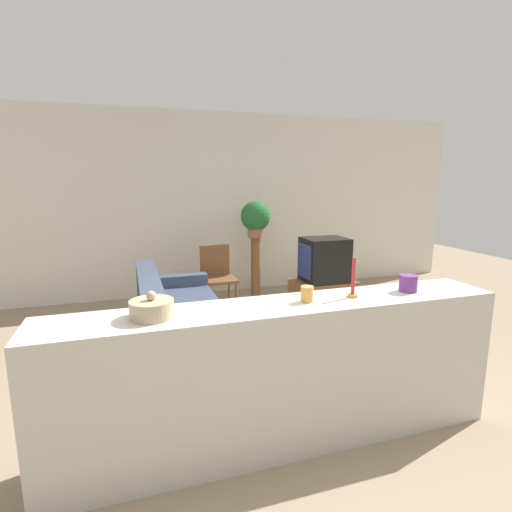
{
  "coord_description": "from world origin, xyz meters",
  "views": [
    {
      "loc": [
        -0.9,
        -2.54,
        1.73
      ],
      "look_at": [
        0.5,
        1.78,
        0.85
      ],
      "focal_mm": 28.0,
      "sensor_mm": 36.0,
      "label": 1
    }
  ],
  "objects_px": {
    "wooden_chair": "(217,275)",
    "potted_plant": "(256,217)",
    "couch": "(179,324)",
    "decorative_bowl": "(152,309)",
    "television": "(324,260)"
  },
  "relations": [
    {
      "from": "couch",
      "to": "decorative_bowl",
      "type": "distance_m",
      "value": 1.81
    },
    {
      "from": "television",
      "to": "decorative_bowl",
      "type": "relative_size",
      "value": 2.2
    },
    {
      "from": "potted_plant",
      "to": "decorative_bowl",
      "type": "distance_m",
      "value": 3.55
    },
    {
      "from": "wooden_chair",
      "to": "potted_plant",
      "type": "distance_m",
      "value": 1.02
    },
    {
      "from": "television",
      "to": "couch",
      "type": "bearing_deg",
      "value": -163.85
    },
    {
      "from": "decorative_bowl",
      "to": "wooden_chair",
      "type": "bearing_deg",
      "value": 70.6
    },
    {
      "from": "couch",
      "to": "television",
      "type": "xyz_separation_m",
      "value": [
        1.88,
        0.55,
        0.44
      ]
    },
    {
      "from": "couch",
      "to": "wooden_chair",
      "type": "distance_m",
      "value": 1.36
    },
    {
      "from": "wooden_chair",
      "to": "potted_plant",
      "type": "height_order",
      "value": "potted_plant"
    },
    {
      "from": "couch",
      "to": "decorative_bowl",
      "type": "bearing_deg",
      "value": -101.63
    },
    {
      "from": "television",
      "to": "decorative_bowl",
      "type": "bearing_deg",
      "value": -135.63
    },
    {
      "from": "couch",
      "to": "television",
      "type": "bearing_deg",
      "value": 16.15
    },
    {
      "from": "wooden_chair",
      "to": "television",
      "type": "bearing_deg",
      "value": -27.06
    },
    {
      "from": "wooden_chair",
      "to": "potted_plant",
      "type": "relative_size",
      "value": 1.68
    },
    {
      "from": "couch",
      "to": "potted_plant",
      "type": "distance_m",
      "value": 2.19
    }
  ]
}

